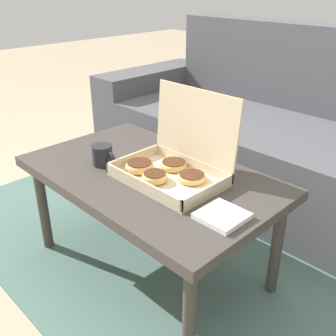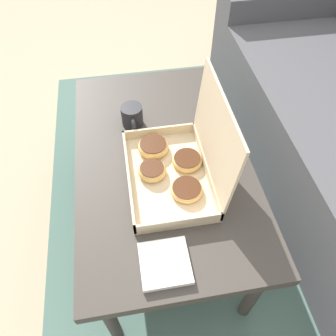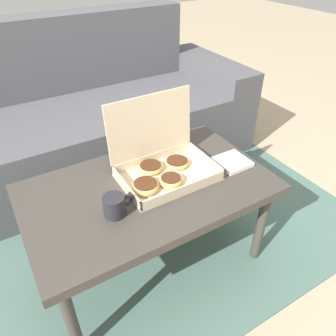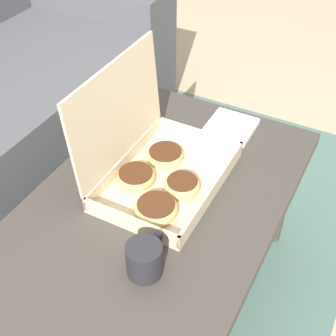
% 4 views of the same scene
% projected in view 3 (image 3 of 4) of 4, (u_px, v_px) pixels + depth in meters
% --- Properties ---
extents(ground_plane, '(12.00, 12.00, 0.00)m').
position_uv_depth(ground_plane, '(138.00, 239.00, 1.73)').
color(ground_plane, tan).
extents(area_rug, '(2.36, 1.95, 0.01)m').
position_uv_depth(area_rug, '(115.00, 206.00, 1.93)').
color(area_rug, '#4C6B60').
rests_on(area_rug, ground_plane).
extents(couch, '(2.24, 0.84, 0.92)m').
position_uv_depth(couch, '(78.00, 124.00, 2.12)').
color(couch, '#4C4C51').
rests_on(couch, ground_plane).
extents(coffee_table, '(1.01, 0.61, 0.47)m').
position_uv_depth(coffee_table, '(149.00, 194.00, 1.38)').
color(coffee_table, '#3D3833').
rests_on(coffee_table, ground_plane).
extents(pastry_box, '(0.40, 0.30, 0.32)m').
position_uv_depth(pastry_box, '(160.00, 164.00, 1.38)').
color(pastry_box, beige).
rests_on(pastry_box, coffee_table).
extents(coffee_mug, '(0.12, 0.08, 0.08)m').
position_uv_depth(coffee_mug, '(115.00, 205.00, 1.19)').
color(coffee_mug, '#232328').
rests_on(coffee_mug, coffee_table).
extents(napkin_stack, '(0.14, 0.14, 0.02)m').
position_uv_depth(napkin_stack, '(232.00, 162.00, 1.47)').
color(napkin_stack, white).
rests_on(napkin_stack, coffee_table).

